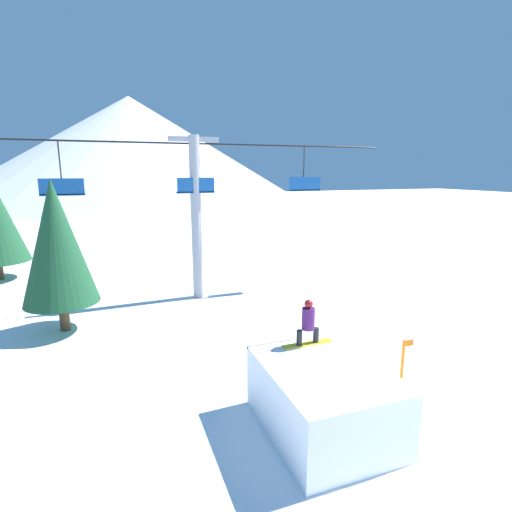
% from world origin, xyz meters
% --- Properties ---
extents(ground_plane, '(220.00, 220.00, 0.00)m').
position_xyz_m(ground_plane, '(0.00, 0.00, 0.00)').
color(ground_plane, white).
extents(mountain_ridge, '(73.42, 73.42, 21.79)m').
position_xyz_m(mountain_ridge, '(0.00, 85.92, 10.89)').
color(mountain_ridge, silver).
rests_on(mountain_ridge, ground_plane).
extents(snow_ramp, '(2.75, 3.57, 1.68)m').
position_xyz_m(snow_ramp, '(-1.00, 1.00, 0.84)').
color(snow_ramp, white).
rests_on(snow_ramp, ground_plane).
extents(snowboarder, '(1.45, 0.35, 1.28)m').
position_xyz_m(snowboarder, '(-0.77, 2.32, 2.31)').
color(snowboarder, yellow).
rests_on(snowboarder, snow_ramp).
extents(chairlift, '(20.67, 0.52, 8.00)m').
position_xyz_m(chairlift, '(-1.58, 12.69, 4.63)').
color(chairlift, '#9E9EA3').
rests_on(chairlift, ground_plane).
extents(pine_tree_near, '(2.86, 2.86, 6.08)m').
position_xyz_m(pine_tree_near, '(-7.60, 10.26, 3.61)').
color(pine_tree_near, '#4C3823').
rests_on(pine_tree_near, ground_plane).
extents(trail_marker, '(0.41, 0.10, 1.28)m').
position_xyz_m(trail_marker, '(2.57, 2.34, 0.69)').
color(trail_marker, orange).
rests_on(trail_marker, ground_plane).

